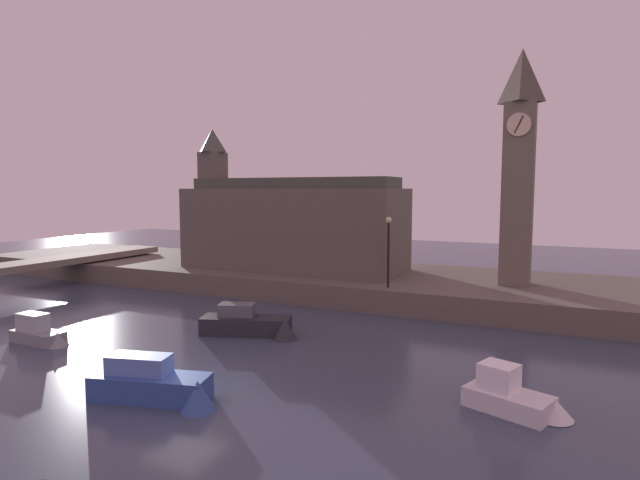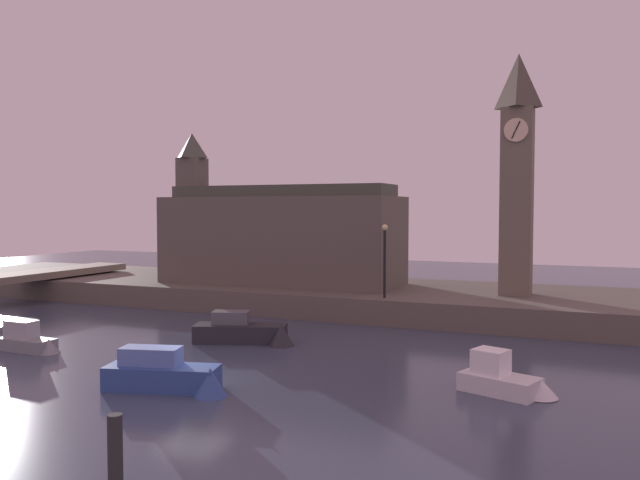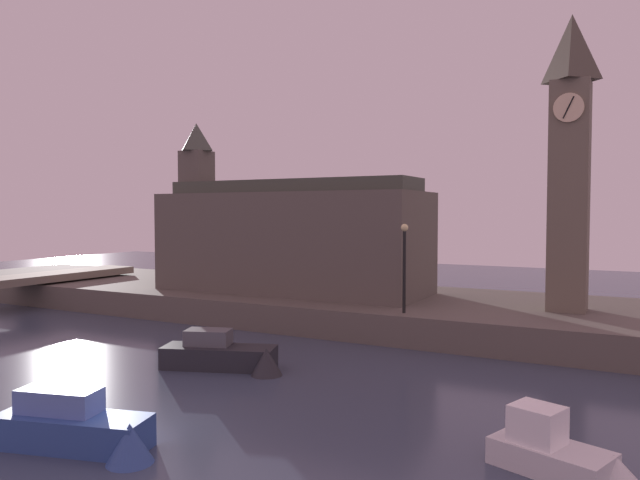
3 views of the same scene
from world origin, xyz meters
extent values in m
plane|color=#384256|center=(0.00, 0.00, 0.00)|extent=(120.00, 120.00, 0.00)
cube|color=#5B544C|center=(0.00, 20.00, 0.75)|extent=(70.00, 12.00, 1.50)
cube|color=#6B6051|center=(9.93, 19.54, 7.12)|extent=(1.81, 1.81, 11.23)
cylinder|color=beige|center=(9.93, 18.57, 11.33)|extent=(1.38, 0.12, 1.38)
cube|color=black|center=(9.93, 18.50, 11.33)|extent=(0.51, 0.04, 1.03)
pyramid|color=#4A4339|center=(9.93, 19.54, 14.35)|extent=(2.00, 2.00, 3.25)
cube|color=#5B544C|center=(-5.89, 19.49, 4.52)|extent=(16.60, 6.23, 6.03)
cube|color=#5B544C|center=(-13.31, 19.49, 5.98)|extent=(1.75, 1.75, 8.97)
pyramid|color=#474C42|center=(-13.31, 19.49, 11.40)|extent=(1.92, 1.92, 1.87)
cube|color=#42473D|center=(-5.89, 19.49, 7.93)|extent=(15.77, 3.74, 0.80)
cylinder|color=black|center=(3.05, 15.05, 3.48)|extent=(0.16, 0.16, 3.95)
sphere|color=#F2E099|center=(3.05, 15.05, 5.63)|extent=(0.36, 0.36, 0.36)
cube|color=#232328|center=(-2.05, 7.19, 0.45)|extent=(4.83, 2.95, 0.90)
cube|color=#515156|center=(-2.60, 7.19, 1.22)|extent=(2.07, 1.59, 0.64)
cone|color=#232328|center=(0.25, 7.19, 0.49)|extent=(1.71, 1.71, 1.15)
cube|color=silver|center=(11.16, 3.17, 0.33)|extent=(3.08, 2.27, 0.67)
cube|color=white|center=(10.83, 3.17, 1.13)|extent=(1.43, 1.33, 0.91)
cone|color=silver|center=(12.54, 3.17, 0.37)|extent=(1.64, 1.64, 0.69)
cube|color=#2D4C93|center=(-0.43, -1.29, 0.45)|extent=(4.42, 2.43, 0.89)
cube|color=#5B7AC1|center=(-0.93, -1.29, 1.22)|extent=(2.39, 1.51, 0.65)
cone|color=#2D4C93|center=(1.67, -1.29, 0.49)|extent=(1.52, 1.52, 1.05)
cube|color=gray|center=(-10.37, 1.53, 0.29)|extent=(2.80, 1.24, 0.58)
cube|color=#A8ADB2|center=(-10.70, 1.53, 1.00)|extent=(1.53, 0.86, 0.83)
cone|color=gray|center=(-8.98, 1.53, 0.32)|extent=(1.08, 1.08, 0.70)
camera|label=1|loc=(12.61, -14.60, 7.43)|focal=28.79mm
camera|label=2|loc=(14.15, -20.43, 6.72)|focal=35.75mm
camera|label=3|loc=(12.88, -12.12, 6.35)|focal=33.47mm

